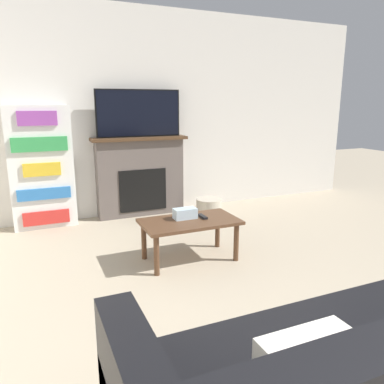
# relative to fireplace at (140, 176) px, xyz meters

# --- Properties ---
(wall_back) EXTENTS (7.00, 0.06, 2.70)m
(wall_back) POSITION_rel_fireplace_xyz_m (0.02, 0.14, 0.82)
(wall_back) COLOR silver
(wall_back) RESTS_ON ground_plane
(fireplace) EXTENTS (1.26, 0.28, 1.06)m
(fireplace) POSITION_rel_fireplace_xyz_m (0.00, 0.00, 0.00)
(fireplace) COLOR #605651
(fireplace) RESTS_ON ground_plane
(tv) EXTENTS (1.11, 0.03, 0.60)m
(tv) POSITION_rel_fireplace_xyz_m (0.00, -0.02, 0.83)
(tv) COLOR black
(tv) RESTS_ON fireplace
(coffee_table) EXTENTS (0.92, 0.51, 0.40)m
(coffee_table) POSITION_rel_fireplace_xyz_m (0.00, -1.68, -0.19)
(coffee_table) COLOR brown
(coffee_table) RESTS_ON ground_plane
(tissue_box) EXTENTS (0.22, 0.12, 0.10)m
(tissue_box) POSITION_rel_fireplace_xyz_m (-0.02, -1.61, -0.08)
(tissue_box) COLOR silver
(tissue_box) RESTS_ON coffee_table
(remote_control) EXTENTS (0.04, 0.15, 0.02)m
(remote_control) POSITION_rel_fireplace_xyz_m (0.15, -1.65, -0.12)
(remote_control) COLOR black
(remote_control) RESTS_ON coffee_table
(bookshelf) EXTENTS (0.73, 0.29, 1.47)m
(bookshelf) POSITION_rel_fireplace_xyz_m (-1.22, -0.02, 0.20)
(bookshelf) COLOR white
(bookshelf) RESTS_ON ground_plane
(storage_basket) EXTENTS (0.35, 0.35, 0.22)m
(storage_basket) POSITION_rel_fireplace_xyz_m (0.85, -0.37, -0.43)
(storage_basket) COLOR #BCB29E
(storage_basket) RESTS_ON ground_plane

